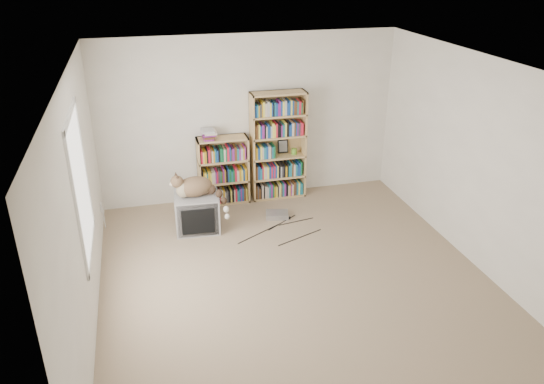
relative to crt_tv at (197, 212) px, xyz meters
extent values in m
cube|color=gray|center=(0.96, -1.58, -0.26)|extent=(4.50, 5.00, 0.01)
cube|color=white|center=(0.96, 0.92, 0.99)|extent=(4.50, 0.02, 2.50)
cube|color=white|center=(0.96, -4.08, 0.99)|extent=(4.50, 0.02, 2.50)
cube|color=white|center=(-1.29, -1.58, 0.99)|extent=(0.02, 5.00, 2.50)
cube|color=white|center=(3.21, -1.58, 0.99)|extent=(0.02, 5.00, 2.50)
cube|color=white|center=(0.96, -1.58, 2.24)|extent=(4.50, 5.00, 0.02)
cube|color=white|center=(-1.28, -1.38, 1.14)|extent=(0.02, 1.22, 1.52)
cube|color=#98989B|center=(0.00, -0.01, 0.00)|extent=(0.63, 0.57, 0.52)
cube|color=black|center=(-0.02, -0.26, 0.00)|extent=(0.55, 0.07, 0.48)
cube|color=black|center=(-0.02, -0.28, -0.01)|extent=(0.44, 0.04, 0.36)
cube|color=black|center=(0.01, 0.11, -0.01)|extent=(0.38, 0.32, 0.31)
ellipsoid|color=#342315|center=(-0.01, -0.01, 0.39)|extent=(0.53, 0.38, 0.27)
ellipsoid|color=#342315|center=(0.12, 0.00, 0.38)|extent=(0.25, 0.27, 0.20)
ellipsoid|color=tan|center=(-0.17, -0.06, 0.38)|extent=(0.21, 0.21, 0.22)
ellipsoid|color=#342315|center=(-0.24, -0.06, 0.51)|extent=(0.19, 0.19, 0.16)
sphere|color=beige|center=(-0.31, -0.06, 0.48)|extent=(0.08, 0.08, 0.07)
cone|color=black|center=(-0.23, -0.09, 0.58)|extent=(0.07, 0.08, 0.09)
cone|color=black|center=(-0.25, 0.00, 0.58)|extent=(0.07, 0.08, 0.09)
cube|color=#A98354|center=(0.96, 0.76, 0.58)|extent=(0.03, 0.30, 1.67)
cube|color=#A98354|center=(1.77, 0.76, 0.58)|extent=(0.02, 0.30, 1.67)
cube|color=#A98354|center=(1.37, 0.90, 0.58)|extent=(0.83, 0.03, 1.67)
cube|color=#A98354|center=(1.37, 0.76, 1.40)|extent=(0.83, 0.30, 0.02)
cube|color=#A98354|center=(1.37, 0.76, -0.24)|extent=(0.83, 0.30, 0.03)
cube|color=#A98354|center=(1.37, 0.76, 0.08)|extent=(0.83, 0.30, 0.03)
cube|color=#A98354|center=(1.37, 0.76, 0.41)|extent=(0.83, 0.30, 0.02)
cube|color=#A98354|center=(1.37, 0.76, 0.74)|extent=(0.83, 0.30, 0.02)
cube|color=#A98354|center=(1.37, 0.76, 1.07)|extent=(0.83, 0.30, 0.02)
cube|color=red|center=(1.37, 0.76, -0.14)|extent=(0.75, 0.24, 0.19)
cube|color=navy|center=(1.37, 0.76, 0.19)|extent=(0.75, 0.24, 0.19)
cube|color=#116337|center=(1.37, 0.76, 0.52)|extent=(0.75, 0.24, 0.19)
cube|color=beige|center=(1.37, 0.76, 0.85)|extent=(0.75, 0.24, 0.19)
cube|color=black|center=(1.37, 0.76, 1.18)|extent=(0.75, 0.24, 0.19)
cube|color=#A98354|center=(0.14, 0.76, 0.26)|extent=(0.02, 0.30, 1.04)
cube|color=#A98354|center=(0.88, 0.76, 0.26)|extent=(0.02, 0.30, 1.04)
cube|color=#A98354|center=(0.51, 0.90, 0.26)|extent=(0.76, 0.03, 1.04)
cube|color=#A98354|center=(0.51, 0.76, 0.77)|extent=(0.76, 0.30, 0.02)
cube|color=#A98354|center=(0.51, 0.76, -0.24)|extent=(0.76, 0.30, 0.03)
cube|color=#A98354|center=(0.51, 0.76, 0.09)|extent=(0.76, 0.30, 0.03)
cube|color=#A98354|center=(0.51, 0.76, 0.43)|extent=(0.76, 0.30, 0.02)
cube|color=red|center=(0.51, 0.76, -0.14)|extent=(0.68, 0.24, 0.19)
cube|color=navy|center=(0.51, 0.76, 0.20)|extent=(0.68, 0.24, 0.19)
cube|color=#116337|center=(0.51, 0.76, 0.54)|extent=(0.68, 0.24, 0.19)
cube|color=red|center=(0.32, 0.76, 0.85)|extent=(0.20, 0.26, 0.14)
cylinder|color=#64A42F|center=(1.62, 0.76, 0.47)|extent=(0.08, 0.08, 0.09)
cube|color=black|center=(1.47, 0.86, 0.53)|extent=(0.16, 0.05, 0.21)
cube|color=#A3A2A7|center=(1.16, 0.05, -0.22)|extent=(0.37, 0.30, 0.07)
cube|color=silver|center=(-1.28, 0.34, 0.06)|extent=(0.01, 0.08, 0.13)
camera|label=1|loc=(-0.63, -6.60, 3.32)|focal=35.00mm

